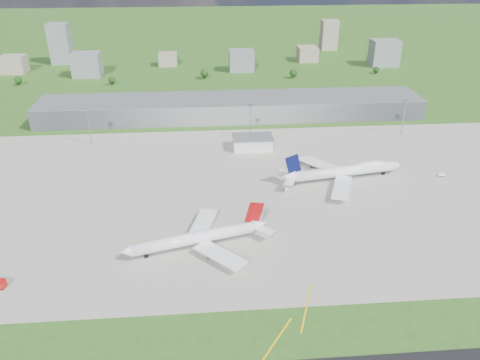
{
  "coord_description": "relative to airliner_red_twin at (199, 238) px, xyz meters",
  "views": [
    {
      "loc": [
        -21.84,
        -190.63,
        126.95
      ],
      "look_at": [
        -3.55,
        36.44,
        9.0
      ],
      "focal_mm": 35.0,
      "sensor_mm": 36.0,
      "label": 1
    }
  ],
  "objects": [
    {
      "name": "ground",
      "position": [
        26.11,
        161.8,
        -5.04
      ],
      "size": [
        1400.0,
        1400.0,
        0.0
      ],
      "primitive_type": "plane",
      "color": "#2C541A",
      "rests_on": "ground"
    },
    {
      "name": "van_white_far",
      "position": [
        144.54,
        60.35,
        -3.95
      ],
      "size": [
        4.08,
        2.08,
        2.14
      ],
      "rotation": [
        0.0,
        0.0,
        0.03
      ],
      "color": "white",
      "rests_on": "ground"
    },
    {
      "name": "tree_c",
      "position": [
        6.11,
        291.8,
        0.79
      ],
      "size": [
        8.1,
        8.1,
        9.9
      ],
      "color": "#382314",
      "rests_on": "ground"
    },
    {
      "name": "mast_east",
      "position": [
        146.11,
        126.8,
        12.66
      ],
      "size": [
        3.5,
        2.0,
        25.9
      ],
      "color": "gray",
      "rests_on": "ground"
    },
    {
      "name": "airliner_blue_quad",
      "position": [
        85.7,
        61.3,
        0.48
      ],
      "size": [
        75.88,
        58.92,
        19.87
      ],
      "rotation": [
        0.0,
        0.0,
        0.16
      ],
      "color": "white",
      "rests_on": "ground"
    },
    {
      "name": "terminal",
      "position": [
        26.11,
        176.8,
        2.46
      ],
      "size": [
        300.0,
        42.0,
        15.0
      ],
      "primitive_type": "cube",
      "color": "gray",
      "rests_on": "ground"
    },
    {
      "name": "bldg_tall_e",
      "position": [
        166.11,
        421.8,
        12.96
      ],
      "size": [
        20.0,
        18.0,
        36.0
      ],
      "primitive_type": "cube",
      "color": "gray",
      "rests_on": "ground"
    },
    {
      "name": "bldg_w",
      "position": [
        -113.89,
        311.8,
        6.96
      ],
      "size": [
        28.0,
        22.0,
        24.0
      ],
      "primitive_type": "cube",
      "color": "slate",
      "rests_on": "ground"
    },
    {
      "name": "tree_e",
      "position": [
        96.11,
        286.8,
        0.47
      ],
      "size": [
        7.65,
        7.65,
        9.35
      ],
      "color": "#382314",
      "rests_on": "ground"
    },
    {
      "name": "bldg_tall_w",
      "position": [
        -153.89,
        371.8,
        16.96
      ],
      "size": [
        22.0,
        20.0,
        44.0
      ],
      "primitive_type": "cube",
      "color": "slate",
      "rests_on": "ground"
    },
    {
      "name": "bldg_e",
      "position": [
        206.11,
        331.8,
        8.96
      ],
      "size": [
        30.0,
        22.0,
        28.0
      ],
      "primitive_type": "cube",
      "color": "slate",
      "rests_on": "ground"
    },
    {
      "name": "van_white_near",
      "position": [
        48.7,
        51.49,
        -3.82
      ],
      "size": [
        2.51,
        4.87,
        2.42
      ],
      "rotation": [
        0.0,
        0.0,
        1.66
      ],
      "color": "silver",
      "rests_on": "ground"
    },
    {
      "name": "bldg_ce",
      "position": [
        126.11,
        361.8,
        2.96
      ],
      "size": [
        22.0,
        24.0,
        16.0
      ],
      "primitive_type": "cube",
      "color": "gray",
      "rests_on": "ground"
    },
    {
      "name": "bldg_far_w",
      "position": [
        -193.89,
        331.8,
        3.96
      ],
      "size": [
        24.0,
        20.0,
        18.0
      ],
      "primitive_type": "cube",
      "color": "gray",
      "rests_on": "ground"
    },
    {
      "name": "bldg_c",
      "position": [
        46.11,
        321.8,
        5.96
      ],
      "size": [
        26.0,
        20.0,
        22.0
      ],
      "primitive_type": "cube",
      "color": "slate",
      "rests_on": "ground"
    },
    {
      "name": "tree_w",
      "position": [
        -83.89,
        276.8,
        -0.18
      ],
      "size": [
        6.75,
        6.75,
        8.25
      ],
      "color": "#382314",
      "rests_on": "ground"
    },
    {
      "name": "tug_yellow",
      "position": [
        -27.73,
        2.25,
        -4.05
      ],
      "size": [
        4.15,
        4.5,
        1.92
      ],
      "rotation": [
        0.0,
        0.0,
        0.93
      ],
      "color": "#D6BB0C",
      "rests_on": "ground"
    },
    {
      "name": "tree_far_w",
      "position": [
        -173.89,
        281.8,
        0.14
      ],
      "size": [
        7.2,
        7.2,
        8.8
      ],
      "color": "#382314",
      "rests_on": "ground"
    },
    {
      "name": "bldg_cw",
      "position": [
        -33.89,
        351.8,
        1.96
      ],
      "size": [
        20.0,
        18.0,
        14.0
      ],
      "primitive_type": "cube",
      "color": "gray",
      "rests_on": "ground"
    },
    {
      "name": "ops_building",
      "position": [
        36.11,
        111.8,
        -1.04
      ],
      "size": [
        26.0,
        16.0,
        8.0
      ],
      "primitive_type": "cube",
      "color": "silver",
      "rests_on": "ground"
    },
    {
      "name": "airliner_red_twin",
      "position": [
        0.0,
        0.0,
        0.0
      ],
      "size": [
        67.98,
        52.0,
        18.94
      ],
      "rotation": [
        0.0,
        0.0,
        3.4
      ],
      "color": "white",
      "rests_on": "ground"
    },
    {
      "name": "mast_center",
      "position": [
        36.11,
        126.8,
        12.66
      ],
      "size": [
        3.5,
        2.0,
        25.9
      ],
      "color": "gray",
      "rests_on": "ground"
    },
    {
      "name": "mast_west",
      "position": [
        -73.89,
        126.8,
        12.66
      ],
      "size": [
        3.5,
        2.0,
        25.9
      ],
      "color": "gray",
      "rests_on": "ground"
    },
    {
      "name": "tree_far_e",
      "position": [
        186.11,
        296.8,
        -0.51
      ],
      "size": [
        6.3,
        6.3,
        7.7
      ],
      "color": "#382314",
      "rests_on": "ground"
    },
    {
      "name": "apron",
      "position": [
        36.11,
        51.8,
        -5.0
      ],
      "size": [
        360.0,
        190.0,
        0.08
      ],
      "primitive_type": "cube",
      "color": "gray",
      "rests_on": "ground"
    }
  ]
}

